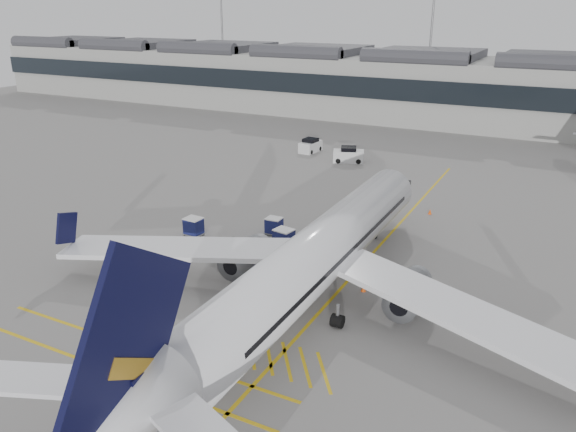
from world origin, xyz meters
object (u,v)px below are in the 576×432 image
at_px(baggage_cart_a, 259,269).
at_px(ramp_agent_b, 254,246).
at_px(airliner_main, 313,260).
at_px(belt_loader, 328,258).
at_px(ramp_agent_a, 301,255).
at_px(pushback_tug, 234,251).

xyz_separation_m(baggage_cart_a, ramp_agent_b, (-2.48, 3.49, 0.03)).
distance_m(airliner_main, belt_loader, 7.40).
bearing_deg(ramp_agent_a, pushback_tug, 144.38).
xyz_separation_m(airliner_main, ramp_agent_b, (-7.71, 5.03, -2.49)).
bearing_deg(ramp_agent_b, baggage_cart_a, 96.11).
distance_m(ramp_agent_a, pushback_tug, 5.62).
relative_size(belt_loader, pushback_tug, 1.46).
bearing_deg(airliner_main, ramp_agent_a, 123.04).
bearing_deg(pushback_tug, airliner_main, -14.96).
bearing_deg(ramp_agent_b, pushback_tug, 12.09).
bearing_deg(ramp_agent_a, belt_loader, -24.66).
xyz_separation_m(airliner_main, pushback_tug, (-8.98, 3.92, -2.69)).
distance_m(baggage_cart_a, pushback_tug, 4.44).
relative_size(airliner_main, belt_loader, 9.69).
bearing_deg(baggage_cart_a, belt_loader, 46.74).
distance_m(belt_loader, ramp_agent_b, 6.28).
relative_size(ramp_agent_b, pushback_tug, 0.59).
xyz_separation_m(baggage_cart_a, pushback_tug, (-3.74, 2.37, -0.17)).
height_order(baggage_cart_a, ramp_agent_a, baggage_cart_a).
relative_size(belt_loader, ramp_agent_b, 2.46).
xyz_separation_m(ramp_agent_a, ramp_agent_b, (-4.10, -0.54, 0.11)).
height_order(ramp_agent_a, ramp_agent_b, ramp_agent_b).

